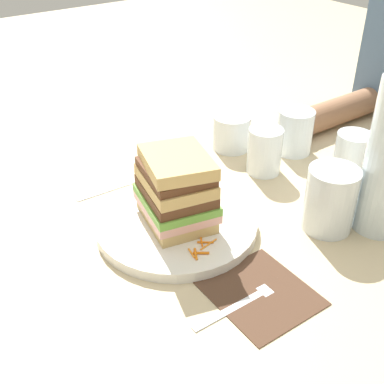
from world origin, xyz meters
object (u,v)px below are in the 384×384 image
fork (248,298)px  empty_tumbler_0 (232,132)px  sandwich (176,190)px  empty_tumbler_2 (352,156)px  empty_tumbler_3 (265,151)px  main_plate (177,224)px  empty_tumbler_1 (295,132)px  juice_glass (330,202)px  knife (125,183)px  napkin_dark (261,293)px

fork → empty_tumbler_0: (-0.35, 0.25, 0.03)m
sandwich → empty_tumbler_0: sandwich is taller
empty_tumbler_2 → empty_tumbler_3: (-0.11, -0.12, 0.00)m
main_plate → empty_tumbler_3: empty_tumbler_3 is taller
main_plate → empty_tumbler_1: bearing=103.0°
juice_glass → empty_tumbler_2: 0.17m
main_plate → empty_tumbler_2: (0.05, 0.35, 0.03)m
fork → empty_tumbler_3: 0.34m
juice_glass → empty_tumbler_3: juice_glass is taller
fork → empty_tumbler_0: empty_tumbler_0 is taller
fork → juice_glass: bearing=103.9°
empty_tumbler_2 → fork: bearing=-69.8°
main_plate → juice_glass: bearing=55.7°
empty_tumbler_3 → knife: bearing=-115.3°
fork → empty_tumbler_3: bearing=134.3°
empty_tumbler_1 → main_plate: bearing=-77.0°
empty_tumbler_1 → empty_tumbler_2: (0.13, 0.01, -0.00)m
knife → empty_tumbler_0: (0.00, 0.25, 0.03)m
main_plate → fork: size_ratio=1.52×
knife → empty_tumbler_3: (0.11, 0.23, 0.04)m
napkin_dark → juice_glass: bearing=105.5°
sandwich → empty_tumbler_1: bearing=103.1°
knife → empty_tumbler_3: empty_tumbler_3 is taller
juice_glass → empty_tumbler_0: (-0.29, 0.05, -0.01)m
empty_tumbler_1 → empty_tumbler_3: bearing=-76.7°
empty_tumbler_2 → empty_tumbler_1: bearing=-173.9°
sandwich → fork: (0.18, -0.01, -0.07)m
fork → main_plate: bearing=176.4°
sandwich → knife: size_ratio=0.70×
empty_tumbler_1 → empty_tumbler_2: empty_tumbler_1 is taller
fork → empty_tumbler_1: bearing=127.1°
knife → empty_tumbler_0: bearing=89.4°
empty_tumbler_1 → sandwich: bearing=-76.9°
main_plate → empty_tumbler_3: bearing=102.9°
fork → empty_tumbler_1: (-0.26, 0.35, 0.04)m
empty_tumbler_3 → napkin_dark: bearing=-42.9°
sandwich → knife: bearing=-179.2°
sandwich → main_plate: bearing=-119.2°
main_plate → napkin_dark: (0.18, 0.01, -0.01)m
juice_glass → empty_tumbler_2: juice_glass is taller
empty_tumbler_3 → empty_tumbler_2: bearing=47.9°
juice_glass → empty_tumbler_3: bearing=168.8°
sandwich → juice_glass: sandwich is taller
napkin_dark → knife: size_ratio=0.68×
empty_tumbler_0 → fork: bearing=-36.3°
sandwich → empty_tumbler_3: sandwich is taller
sandwich → empty_tumbler_2: 0.35m
main_plate → empty_tumbler_0: (-0.16, 0.24, 0.03)m
main_plate → knife: main_plate is taller
empty_tumbler_0 → knife: bearing=-90.6°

